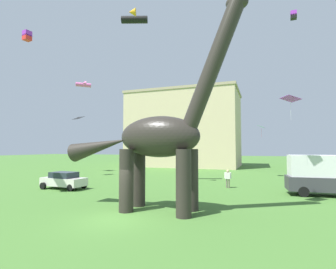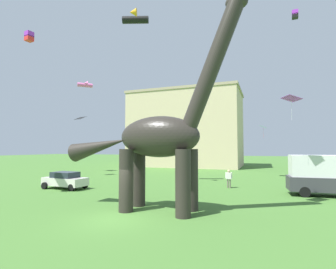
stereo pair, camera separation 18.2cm
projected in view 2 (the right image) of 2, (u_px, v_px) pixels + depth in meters
The scene contains 14 objects.
ground_plane at pixel (117, 219), 13.47m from camera, with size 240.00×240.00×0.00m, color #42702D.
dinosaur_sculpture at pixel (158, 137), 15.47m from camera, with size 11.78×2.50×12.31m.
parked_sedan_left at pixel (65, 180), 23.69m from camera, with size 4.31×2.06×1.55m.
parked_box_truck at pixel (325, 175), 20.02m from camera, with size 5.74×2.50×3.20m.
person_strolling_adult at pixel (229, 177), 24.07m from camera, with size 0.64×0.28×1.72m.
person_near_flyer at pixel (131, 178), 23.57m from camera, with size 0.64×0.28×1.70m.
kite_near_low at pixel (295, 14), 24.14m from camera, with size 0.55×0.55×0.76m.
kite_far_left at pixel (263, 127), 33.02m from camera, with size 1.02×1.31×1.55m.
kite_drifting at pixel (135, 18), 26.30m from camera, with size 2.81×2.70×0.80m.
kite_trailing at pixel (80, 118), 40.59m from camera, with size 2.04×1.66×0.55m.
kite_far_right at pixel (85, 85), 33.19m from camera, with size 1.95×1.96×0.56m.
kite_mid_right at pixel (291, 99), 18.68m from camera, with size 1.49×1.67×1.74m.
kite_high_right at pixel (29, 36), 31.62m from camera, with size 0.94×0.94×1.17m.
background_building_block at pixel (187, 129), 54.53m from camera, with size 22.67×14.04×15.57m.
Camera 2 is at (7.38, -11.84, 3.75)m, focal length 27.26 mm.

